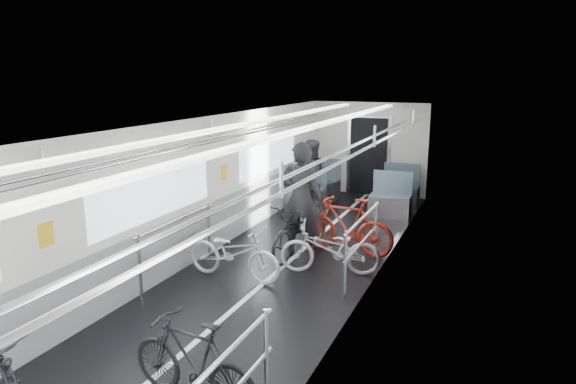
% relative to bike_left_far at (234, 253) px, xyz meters
% --- Properties ---
extents(car_shell, '(3.02, 14.01, 2.41)m').
position_rel_bike_left_far_xyz_m(car_shell, '(0.50, 1.22, 0.70)').
color(car_shell, black).
rests_on(car_shell, ground).
extents(bike_left_far, '(1.64, 0.65, 0.84)m').
position_rel_bike_left_far_xyz_m(bike_left_far, '(0.00, 0.00, 0.00)').
color(bike_left_far, silver).
rests_on(bike_left_far, floor).
extents(bike_right_near, '(1.54, 0.62, 0.90)m').
position_rel_bike_left_far_xyz_m(bike_right_near, '(1.13, -2.89, 0.03)').
color(bike_right_near, black).
rests_on(bike_right_near, floor).
extents(bike_right_mid, '(1.67, 0.95, 0.83)m').
position_rel_bike_left_far_xyz_m(bike_right_mid, '(1.30, 0.76, -0.01)').
color(bike_right_mid, '#B1B0B5').
rests_on(bike_right_mid, floor).
extents(bike_right_far, '(1.73, 0.60, 1.02)m').
position_rel_bike_left_far_xyz_m(bike_right_far, '(1.28, 1.77, 0.09)').
color(bike_right_far, maroon).
rests_on(bike_right_far, floor).
extents(bike_aisle, '(0.91, 1.88, 0.95)m').
position_rel_bike_left_far_xyz_m(bike_aisle, '(0.58, 1.38, 0.05)').
color(bike_aisle, black).
rests_on(bike_aisle, floor).
extents(person_standing, '(0.83, 0.66, 1.99)m').
position_rel_bike_left_far_xyz_m(person_standing, '(0.53, 1.48, 0.57)').
color(person_standing, black).
rests_on(person_standing, floor).
extents(person_seated, '(0.95, 0.82, 1.67)m').
position_rel_bike_left_far_xyz_m(person_seated, '(-0.29, 4.19, 0.41)').
color(person_seated, '#26252C').
rests_on(person_seated, floor).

